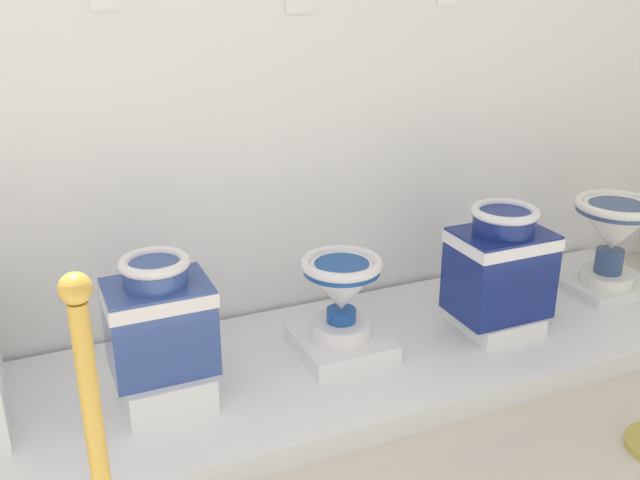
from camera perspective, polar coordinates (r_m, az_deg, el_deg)
The scene contains 9 objects.
display_platform at distance 2.92m, azimuth 1.45°, elevation -9.78°, with size 3.44×0.93×0.09m, color white.
plinth_block_leftmost at distance 2.66m, azimuth -12.18°, elevation -10.96°, with size 0.30×0.34×0.13m, color white.
antique_toilet_leftmost at distance 2.52m, azimuth -12.65°, elevation -5.80°, with size 0.36×0.27×0.42m.
plinth_block_pale_glazed at distance 2.90m, azimuth 1.66°, elevation -8.17°, with size 0.35×0.37×0.07m, color white.
antique_toilet_pale_glazed at distance 2.79m, azimuth 1.72°, elevation -3.79°, with size 0.32×0.32×0.33m.
plinth_block_rightmost at distance 3.16m, azimuth 13.67°, elevation -6.12°, with size 0.30×0.31×0.07m, color white.
antique_toilet_rightmost at distance 3.05m, azimuth 14.11°, elevation -1.61°, with size 0.39×0.29×0.46m.
plinth_block_central_ornate at distance 3.66m, azimuth 21.65°, elevation -3.43°, with size 0.35×0.29×0.05m, color white.
antique_toilet_central_ornate at distance 3.55m, azimuth 22.30°, elevation 0.93°, with size 0.38×0.38×0.40m.
Camera 1 is at (1.03, -0.11, 1.55)m, focal length 40.37 mm.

